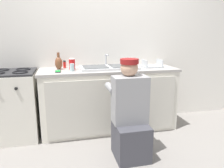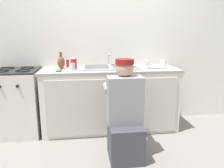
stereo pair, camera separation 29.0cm
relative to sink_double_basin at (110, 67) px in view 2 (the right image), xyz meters
The scene contains 13 objects.
ground_plane 0.96m from the sink_double_basin, 90.00° to the right, with size 12.00×12.00×0.00m, color gray.
back_wall 0.49m from the sink_double_basin, 90.00° to the left, with size 6.00×0.10×2.50m, color silver.
counter_cabinet 0.48m from the sink_double_basin, 90.00° to the right, with size 1.87×0.62×0.85m.
countertop 0.04m from the sink_double_basin, 90.00° to the right, with size 1.91×0.62×0.04m, color #9E9993.
sink_double_basin is the anchor object (origin of this frame).
stove_range 1.36m from the sink_double_basin, behind, with size 0.59×0.62×0.91m.
plumber_person 0.92m from the sink_double_basin, 85.33° to the right, with size 0.42×0.61×1.10m.
vase_decorative 0.69m from the sink_double_basin, behind, with size 0.10×0.10×0.23m.
dish_rack_tray 0.64m from the sink_double_basin, ahead, with size 0.28×0.22×0.11m.
water_glass 0.52m from the sink_double_basin, 168.61° to the right, with size 0.06×0.06×0.10m.
cell_phone 0.70m from the sink_double_basin, behind, with size 0.07×0.14×0.01m.
spice_bottle_red 0.63m from the sink_double_basin, 161.31° to the left, with size 0.04×0.04×0.10m.
soda_cup_red 0.51m from the sink_double_basin, behind, with size 0.08×0.08×0.15m.
Camera 2 is at (-0.37, -2.71, 1.36)m, focal length 35.00 mm.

